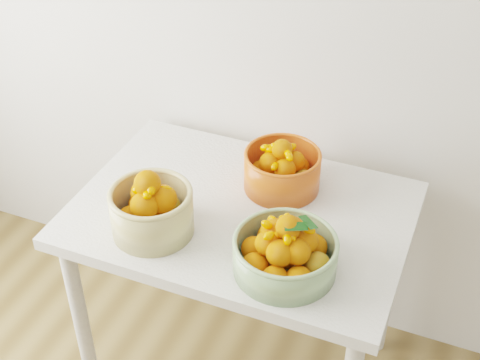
{
  "coord_description": "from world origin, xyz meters",
  "views": [
    {
      "loc": [
        0.26,
        0.16,
        2.02
      ],
      "look_at": [
        -0.3,
        1.53,
        0.92
      ],
      "focal_mm": 50.0,
      "sensor_mm": 36.0,
      "label": 1
    }
  ],
  "objects_px": {
    "bowl_green": "(285,252)",
    "bowl_cream": "(151,209)",
    "bowl_orange": "(282,169)",
    "table": "(241,233)"
  },
  "relations": [
    {
      "from": "bowl_orange",
      "to": "bowl_green",
      "type": "bearing_deg",
      "value": -69.19
    },
    {
      "from": "bowl_green",
      "to": "bowl_cream",
      "type": "bearing_deg",
      "value": 179.14
    },
    {
      "from": "bowl_green",
      "to": "bowl_orange",
      "type": "xyz_separation_m",
      "value": [
        -0.13,
        0.34,
        0.0
      ]
    },
    {
      "from": "table",
      "to": "bowl_cream",
      "type": "relative_size",
      "value": 3.93
    },
    {
      "from": "table",
      "to": "bowl_orange",
      "type": "distance_m",
      "value": 0.24
    },
    {
      "from": "bowl_cream",
      "to": "bowl_green",
      "type": "height_order",
      "value": "bowl_cream"
    },
    {
      "from": "table",
      "to": "bowl_green",
      "type": "xyz_separation_m",
      "value": [
        0.2,
        -0.19,
        0.16
      ]
    },
    {
      "from": "table",
      "to": "bowl_orange",
      "type": "relative_size",
      "value": 3.29
    },
    {
      "from": "bowl_cream",
      "to": "bowl_orange",
      "type": "bearing_deg",
      "value": 50.97
    },
    {
      "from": "bowl_green",
      "to": "table",
      "type": "bearing_deg",
      "value": 137.04
    }
  ]
}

